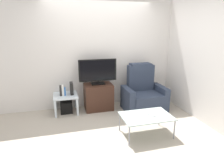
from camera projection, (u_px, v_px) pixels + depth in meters
name	position (u px, v px, depth m)	size (l,w,h in m)	color
ground_plane	(111.00, 123.00, 4.04)	(6.40, 6.40, 0.00)	#B2A899
wall_back	(99.00, 54.00, 4.73)	(6.40, 0.06, 2.60)	silver
wall_side	(196.00, 57.00, 4.15)	(0.06, 4.48, 2.60)	silver
tv_stand	(98.00, 97.00, 4.70)	(0.66, 0.48, 0.62)	#3D2319
television	(98.00, 71.00, 4.54)	(0.88, 0.20, 0.59)	black
recliner_armchair	(143.00, 94.00, 4.70)	(0.98, 0.78, 1.08)	#2D384C
side_table	(66.00, 98.00, 4.48)	(0.54, 0.54, 0.43)	silver
subwoofer_box	(66.00, 107.00, 4.54)	(0.27, 0.27, 0.27)	black
book_leftmost	(61.00, 91.00, 4.38)	(0.05, 0.12, 0.23)	#262626
book_middle	(63.00, 90.00, 4.40)	(0.04, 0.13, 0.23)	white
book_rightmost	(65.00, 91.00, 4.41)	(0.04, 0.11, 0.18)	#3366B2
game_console	(72.00, 88.00, 4.47)	(0.07, 0.20, 0.28)	black
coffee_table	(146.00, 117.00, 3.52)	(0.90, 0.60, 0.38)	#B2C6C1
cell_phone	(152.00, 115.00, 3.53)	(0.07, 0.15, 0.01)	#B7B7BC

